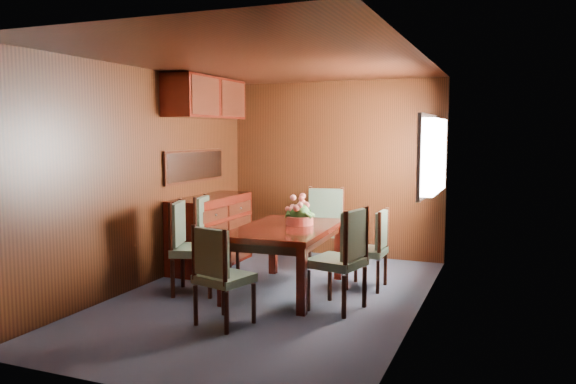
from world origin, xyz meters
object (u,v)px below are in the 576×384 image
at_px(chair_left_near, 188,242).
at_px(flower_centerpiece, 300,210).
at_px(sideboard, 211,231).
at_px(dining_table, 286,236).
at_px(chair_head, 219,271).
at_px(chair_right_near, 344,254).

xyz_separation_m(chair_left_near, flower_centerpiece, (1.03, 0.61, 0.31)).
relative_size(sideboard, dining_table, 0.91).
relative_size(dining_table, chair_left_near, 1.56).
height_order(chair_left_near, flower_centerpiece, flower_centerpiece).
bearing_deg(flower_centerpiece, chair_head, -98.61).
bearing_deg(chair_left_near, sideboard, -179.98).
bearing_deg(chair_right_near, sideboard, 74.58).
distance_m(sideboard, chair_left_near, 1.20).
height_order(sideboard, flower_centerpiece, flower_centerpiece).
bearing_deg(flower_centerpiece, sideboard, 159.42).
relative_size(chair_left_near, flower_centerpiece, 3.07).
distance_m(chair_right_near, flower_centerpiece, 0.94).
relative_size(sideboard, flower_centerpiece, 4.35).
bearing_deg(dining_table, flower_centerpiece, 62.85).
bearing_deg(flower_centerpiece, dining_table, -114.74).
xyz_separation_m(dining_table, chair_right_near, (0.76, -0.39, -0.05)).
relative_size(dining_table, chair_head, 1.71).
relative_size(sideboard, chair_right_near, 1.40).
height_order(dining_table, chair_left_near, chair_left_near).
bearing_deg(chair_left_near, chair_head, 27.13).
bearing_deg(sideboard, chair_head, -58.60).
distance_m(chair_left_near, chair_head, 1.15).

